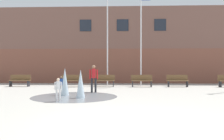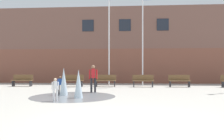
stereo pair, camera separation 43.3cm
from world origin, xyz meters
name	(u,v)px [view 1 (the left image)]	position (x,y,z in m)	size (l,w,h in m)	color
ground_plane	(130,124)	(0.00, 0.00, 0.00)	(100.00, 100.00, 0.00)	#B2ADA3
library_building	(122,48)	(0.00, 18.03, 3.63)	(36.00, 6.05, 7.27)	brown
splash_fountain	(73,86)	(-2.59, 5.20, 0.54)	(4.21, 4.21, 1.43)	gray
park_bench_far_left	(20,80)	(-8.00, 11.10, 0.48)	(1.60, 0.44, 0.91)	#28282D
park_bench_left_of_flagpoles	(72,80)	(-3.95, 11.08, 0.48)	(1.60, 0.44, 0.91)	#28282D
park_bench_under_left_flagpole	(104,80)	(-1.45, 11.26, 0.48)	(1.60, 0.44, 0.91)	#28282D
park_bench_center	(142,81)	(1.41, 11.13, 0.48)	(1.60, 0.44, 0.91)	#28282D
park_bench_under_right_flagpole	(178,81)	(4.14, 11.28, 0.48)	(1.60, 0.44, 0.91)	#28282D
teen_by_trashcan	(94,76)	(-1.77, 7.14, 0.93)	(0.50, 0.38, 1.59)	#28282D
child_with_pink_shirt	(58,88)	(-2.84, 3.58, 0.58)	(0.31, 0.24, 0.99)	silver
child_running	(61,84)	(-3.34, 5.86, 0.58)	(0.31, 0.22, 0.99)	#28282D
flagpole_left	(108,34)	(-1.24, 12.23, 4.17)	(0.80, 0.10, 7.85)	silver
flagpole_right	(141,35)	(1.48, 12.23, 4.13)	(0.80, 0.10, 7.76)	silver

